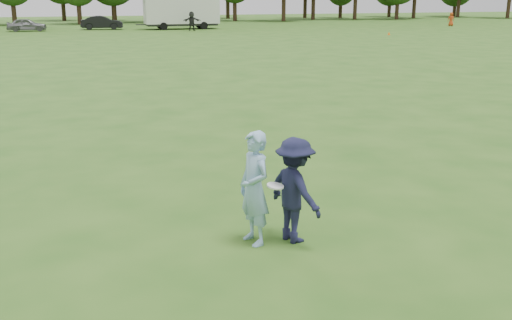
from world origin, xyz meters
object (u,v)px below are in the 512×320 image
Objects in this scene: player_far_c at (451,19)px; cargo_trailer at (181,12)px; defender at (295,190)px; thrower at (254,188)px; car_e at (27,25)px; player_far_d at (192,21)px; field_cone at (389,33)px; car_f at (102,23)px.

cargo_trailer is at bearing 11.94° from player_far_c.
cargo_trailer is (8.88, 58.14, 0.92)m from defender.
thrower is 0.47× the size of car_e.
car_e is at bearing 166.27° from player_far_d.
player_far_c is at bearing 128.61° from thrower.
player_far_c is (41.41, 54.57, -0.12)m from thrower.
thrower is 58.81m from cargo_trailer.
player_far_d reaches higher than player_far_c.
player_far_c is at bearing 1.00° from player_far_d.
car_e is (-7.16, 58.97, -0.19)m from defender.
player_far_d is 6.64× the size of field_cone.
player_far_c is at bearing -90.49° from car_f.
field_cone is 0.03× the size of cargo_trailer.
player_far_c is 31.47m from player_far_d.
cargo_trailer is (9.52, 58.03, 0.86)m from thrower.
car_f is at bearing 150.58° from player_far_d.
car_f is 8.66m from cargo_trailer.
field_cone is 22.85m from cargo_trailer.
defender is (0.64, -0.10, -0.06)m from thrower.
car_e is (-6.51, 58.86, -0.25)m from thrower.
cargo_trailer is at bearing 138.25° from field_cone.
cargo_trailer is (8.43, -1.70, 1.05)m from car_f.
player_far_c is 0.41× the size of car_e.
thrower is 59.75m from car_f.
car_e is (-47.92, 4.29, -0.13)m from player_far_c.
player_far_d is 20.32m from field_cone.
thrower is 0.42× the size of car_f.
car_e is (-16.45, 4.31, -0.33)m from player_far_d.
car_f reaches higher than car_e.
cargo_trailer is (-31.89, 3.46, 0.97)m from player_far_c.
car_e is 0.44× the size of cargo_trailer.
field_cone is (25.43, -16.88, -0.58)m from car_f.
cargo_trailer is at bearing -94.63° from car_f.
field_cone is (-14.88, -11.72, -0.65)m from player_far_c.
car_f is 0.49× the size of cargo_trailer.
car_f is (-8.84, 5.18, -0.27)m from player_far_d.
thrower is 0.20× the size of cargo_trailer.
car_e is at bearing -12.20° from defender.
cargo_trailer reaches higher than car_f.
defender is 59.40m from car_e.
player_far_d reaches higher than defender.
player_far_c is at bearing -55.82° from defender.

